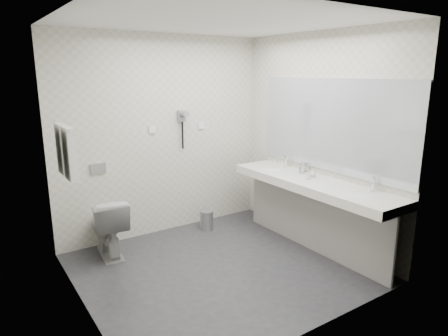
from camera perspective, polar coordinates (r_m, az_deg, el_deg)
floor at (r=4.39m, az=-0.55°, el=-14.09°), size 2.80×2.80×0.00m
ceiling at (r=3.92m, az=-0.64°, el=20.32°), size 2.80×2.80×0.00m
wall_back at (r=5.09m, az=-8.68°, el=4.50°), size 2.80×0.00×2.80m
wall_front at (r=3.00m, az=13.19°, el=-2.06°), size 2.80×0.00×2.80m
wall_left at (r=3.43m, az=-20.55°, el=-0.63°), size 0.00×2.60×2.60m
wall_right at (r=4.87m, az=13.34°, el=3.87°), size 0.00×2.60×2.60m
vanity_counter at (r=4.64m, az=12.52°, el=-2.27°), size 0.55×2.20×0.10m
vanity_panel at (r=4.78m, az=12.47°, el=-7.12°), size 0.03×2.15×0.75m
vanity_post_near at (r=4.22m, az=23.15°, el=-10.82°), size 0.06×0.06×0.75m
vanity_post_far at (r=5.52m, az=4.89°, el=-4.01°), size 0.06×0.06×0.75m
mirror at (r=4.70m, az=15.14°, el=5.89°), size 0.02×2.20×1.05m
basin_near at (r=4.23m, az=18.92°, el=-3.75°), size 0.40×0.31×0.05m
basin_far at (r=5.08m, az=7.26°, el=-0.26°), size 0.40×0.31×0.05m
faucet_near at (r=4.35m, az=20.57°, el=-2.15°), size 0.04×0.04×0.15m
faucet_far at (r=5.19m, az=8.92°, el=1.00°), size 0.04×0.04×0.15m
soap_bottle_a at (r=4.63m, az=11.98°, el=-0.92°), size 0.07×0.07×0.11m
soap_bottle_b at (r=4.74m, az=12.61°, el=-0.69°), size 0.09×0.09×0.10m
glass_left at (r=4.89m, az=11.09°, el=-0.01°), size 0.07×0.07×0.12m
glass_right at (r=4.99m, az=11.66°, el=0.09°), size 0.07×0.07×0.10m
toilet at (r=4.74m, az=-16.30°, el=-8.01°), size 0.45×0.71×0.68m
flush_plate at (r=4.84m, az=-17.59°, el=-0.08°), size 0.18×0.02×0.12m
pedal_bin at (r=5.32m, az=-2.51°, el=-7.54°), size 0.23×0.23×0.25m
bin_lid at (r=5.28m, az=-2.52°, el=-6.22°), size 0.18×0.18×0.02m
towel_rail at (r=3.91m, az=-22.14°, el=5.39°), size 0.02×0.62×0.02m
towel_near at (r=3.81m, az=-21.25°, el=1.92°), size 0.07×0.24×0.48m
towel_far at (r=4.08m, az=-22.14°, el=2.56°), size 0.07×0.24×0.48m
dryer_cradle at (r=5.14m, az=-6.10°, el=7.47°), size 0.10×0.04×0.14m
dryer_barrel at (r=5.08m, az=-5.73°, el=7.75°), size 0.08×0.14×0.08m
dryer_cord at (r=5.16m, az=-5.95°, el=4.70°), size 0.02×0.02×0.35m
switch_plate_a at (r=5.00m, az=-10.22°, el=5.44°), size 0.09×0.02×0.09m
switch_plate_b at (r=5.32m, az=-3.28°, el=6.11°), size 0.09×0.02×0.09m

